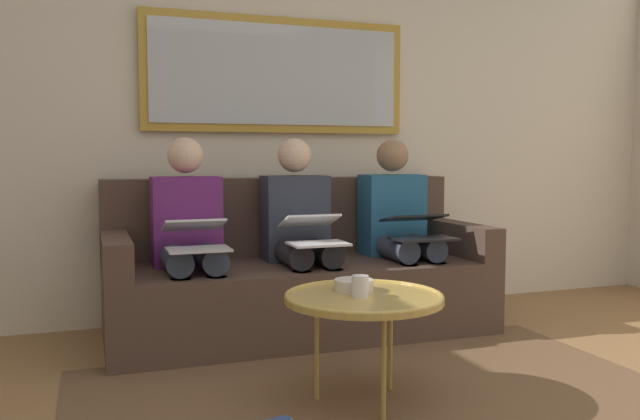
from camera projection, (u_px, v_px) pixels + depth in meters
The scene contains 13 objects.
wall_rear at pixel (274, 116), 4.26m from camera, with size 6.00×0.12×2.60m, color beige.
area_rug at pixel (388, 404), 2.73m from camera, with size 2.60×1.80×0.01m, color brown.
couch at pixel (297, 278), 3.89m from camera, with size 2.20×0.90×0.90m.
framed_mirror at pixel (278, 75), 4.16m from camera, with size 1.71×0.05×0.73m.
coffee_table at pixel (364, 299), 2.71m from camera, with size 0.66×0.66×0.47m.
cup at pixel (360, 286), 2.67m from camera, with size 0.07×0.07×0.09m, color silver.
bowl at pixel (354, 285), 2.79m from camera, with size 0.17×0.17×0.05m, color beige.
person_left at pixel (399, 226), 4.02m from camera, with size 0.38×0.58×1.14m.
laptop_black at pixel (418, 227), 3.78m from camera, with size 0.36×0.33×0.14m.
person_middle at pixel (300, 230), 3.80m from camera, with size 0.38×0.58×1.14m.
laptop_white at pixel (313, 231), 3.58m from camera, with size 0.31×0.37×0.16m.
person_right at pixel (189, 234), 3.59m from camera, with size 0.38×0.58×1.14m.
laptop_silver at pixel (196, 235), 3.36m from camera, with size 0.31×0.36×0.15m.
Camera 1 is at (1.16, 1.55, 1.03)m, focal length 36.71 mm.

